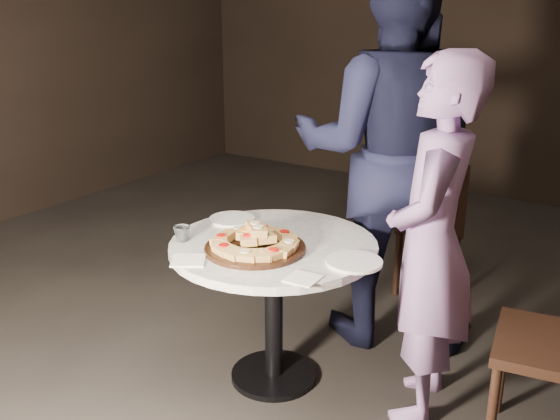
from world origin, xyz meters
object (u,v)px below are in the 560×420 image
at_px(table, 274,269).
at_px(focaccia_pile, 255,240).
at_px(serving_board, 255,248).
at_px(water_glass, 182,234).
at_px(diner_teal, 431,244).
at_px(chair_far, 429,217).
at_px(diner_navy, 389,151).

bearing_deg(table, focaccia_pile, -95.92).
xyz_separation_m(serving_board, water_glass, (-0.32, -0.09, 0.02)).
bearing_deg(diner_teal, chair_far, -172.68).
height_order(table, water_glass, water_glass).
height_order(water_glass, diner_navy, diner_navy).
height_order(table, serving_board, serving_board).
relative_size(table, water_glass, 14.76).
relative_size(serving_board, diner_teal, 0.28).
bearing_deg(table, chair_far, 79.08).
height_order(serving_board, chair_far, chair_far).
height_order(focaccia_pile, water_glass, focaccia_pile).
relative_size(chair_far, diner_teal, 0.55).
relative_size(table, diner_teal, 0.72).
xyz_separation_m(table, water_glass, (-0.33, -0.20, 0.16)).
distance_m(serving_board, chair_far, 1.38).
xyz_separation_m(water_glass, diner_teal, (0.96, 0.37, 0.04)).
bearing_deg(table, water_glass, -148.32).
distance_m(focaccia_pile, diner_teal, 0.70).
bearing_deg(table, serving_board, -96.09).
bearing_deg(water_glass, focaccia_pile, 15.64).
relative_size(water_glass, diner_navy, 0.04).
xyz_separation_m(table, diner_teal, (0.63, 0.16, 0.20)).
distance_m(focaccia_pile, chair_far, 1.39).
distance_m(focaccia_pile, diner_navy, 0.85).
height_order(focaccia_pile, diner_teal, diner_teal).
distance_m(serving_board, diner_navy, 0.86).
height_order(table, diner_navy, diner_navy).
bearing_deg(focaccia_pile, chair_far, 79.50).
xyz_separation_m(diner_navy, diner_teal, (0.42, -0.51, -0.22)).
height_order(serving_board, water_glass, water_glass).
xyz_separation_m(table, focaccia_pile, (-0.01, -0.11, 0.17)).
height_order(table, chair_far, chair_far).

